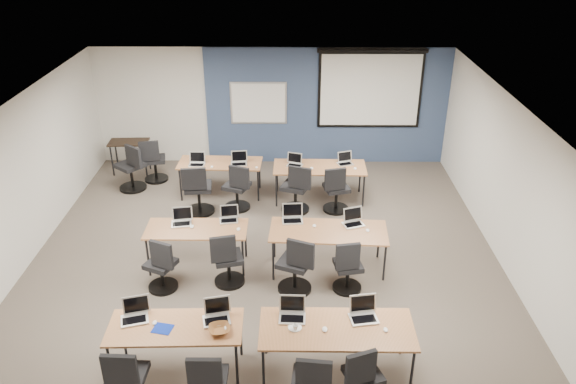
{
  "coord_description": "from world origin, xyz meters",
  "views": [
    {
      "loc": [
        0.44,
        -7.79,
        5.41
      ],
      "look_at": [
        0.39,
        0.4,
        1.24
      ],
      "focal_mm": 35.0,
      "sensor_mm": 36.0,
      "label": 1
    }
  ],
  "objects_px": {
    "training_table_front_right": "(337,331)",
    "training_table_back_left": "(220,165)",
    "training_table_mid_right": "(328,233)",
    "training_table_back_right": "(320,169)",
    "task_chair_5": "(227,263)",
    "whiteboard": "(259,103)",
    "laptop_6": "(292,216)",
    "laptop_11": "(345,161)",
    "projector_screen": "(370,85)",
    "laptop_10": "(295,162)",
    "task_chair_3": "(362,382)",
    "task_chair_9": "(238,191)",
    "task_chair_0": "(127,384)",
    "laptop_9": "(239,161)",
    "laptop_5": "(229,217)",
    "laptop_7": "(353,220)",
    "task_chair_8": "(198,193)",
    "spare_chair_b": "(132,171)",
    "task_chair_7": "(348,270)",
    "laptop_8": "(197,162)",
    "laptop_1": "(217,314)",
    "task_chair_4": "(162,269)",
    "laptop_0": "(135,314)",
    "training_table_front_left": "(175,329)",
    "laptop_3": "(363,313)",
    "utility_table": "(129,146)",
    "task_chair_10": "(296,192)",
    "laptop_4": "(182,220)",
    "spare_chair_a": "(154,164)",
    "task_chair_11": "(336,193)",
    "laptop_2": "(292,312)",
    "task_chair_6": "(296,269)",
    "training_table_mid_left": "(197,231)"
  },
  "relations": [
    {
      "from": "training_table_front_right",
      "to": "training_table_back_left",
      "type": "xyz_separation_m",
      "value": [
        -2.04,
        5.07,
        -0.01
      ]
    },
    {
      "from": "training_table_front_right",
      "to": "training_table_mid_right",
      "type": "xyz_separation_m",
      "value": [
        0.03,
        2.37,
        -0.0
      ]
    },
    {
      "from": "training_table_back_right",
      "to": "task_chair_5",
      "type": "bearing_deg",
      "value": -117.07
    },
    {
      "from": "whiteboard",
      "to": "laptop_6",
      "type": "height_order",
      "value": "whiteboard"
    },
    {
      "from": "training_table_front_right",
      "to": "laptop_11",
      "type": "relative_size",
      "value": 6.41
    },
    {
      "from": "projector_screen",
      "to": "laptop_10",
      "type": "height_order",
      "value": "projector_screen"
    },
    {
      "from": "task_chair_3",
      "to": "task_chair_9",
      "type": "distance_m",
      "value": 5.32
    },
    {
      "from": "task_chair_0",
      "to": "laptop_11",
      "type": "relative_size",
      "value": 3.25
    },
    {
      "from": "laptop_9",
      "to": "laptop_11",
      "type": "distance_m",
      "value": 2.16
    },
    {
      "from": "laptop_6",
      "to": "laptop_11",
      "type": "relative_size",
      "value": 1.14
    },
    {
      "from": "laptop_5",
      "to": "laptop_7",
      "type": "xyz_separation_m",
      "value": [
        2.07,
        -0.11,
        0.0
      ]
    },
    {
      "from": "task_chair_8",
      "to": "spare_chair_b",
      "type": "xyz_separation_m",
      "value": [
        -1.55,
        1.04,
        -0.0
      ]
    },
    {
      "from": "projector_screen",
      "to": "laptop_10",
      "type": "bearing_deg",
      "value": -133.42
    },
    {
      "from": "laptop_7",
      "to": "task_chair_7",
      "type": "distance_m",
      "value": 0.96
    },
    {
      "from": "laptop_6",
      "to": "spare_chair_b",
      "type": "bearing_deg",
      "value": 138.73
    },
    {
      "from": "laptop_8",
      "to": "task_chair_5",
      "type": "bearing_deg",
      "value": -71.26
    },
    {
      "from": "laptop_1",
      "to": "spare_chair_b",
      "type": "xyz_separation_m",
      "value": [
        -2.43,
        5.1,
        -0.36
      ]
    },
    {
      "from": "projector_screen",
      "to": "training_table_back_right",
      "type": "bearing_deg",
      "value": -122.35
    },
    {
      "from": "task_chair_4",
      "to": "laptop_6",
      "type": "bearing_deg",
      "value": 49.51
    },
    {
      "from": "laptop_0",
      "to": "task_chair_8",
      "type": "bearing_deg",
      "value": 71.57
    },
    {
      "from": "training_table_back_right",
      "to": "training_table_front_left",
      "type": "bearing_deg",
      "value": -111.73
    },
    {
      "from": "laptop_3",
      "to": "utility_table",
      "type": "distance_m",
      "value": 7.49
    },
    {
      "from": "task_chair_10",
      "to": "laptop_4",
      "type": "bearing_deg",
      "value": -117.55
    },
    {
      "from": "laptop_7",
      "to": "spare_chair_a",
      "type": "height_order",
      "value": "spare_chair_a"
    },
    {
      "from": "projector_screen",
      "to": "task_chair_0",
      "type": "relative_size",
      "value": 2.44
    },
    {
      "from": "training_table_front_left",
      "to": "task_chair_8",
      "type": "relative_size",
      "value": 1.6
    },
    {
      "from": "task_chair_11",
      "to": "projector_screen",
      "type": "bearing_deg",
      "value": 55.32
    },
    {
      "from": "laptop_1",
      "to": "laptop_2",
      "type": "bearing_deg",
      "value": -10.85
    },
    {
      "from": "projector_screen",
      "to": "laptop_7",
      "type": "xyz_separation_m",
      "value": [
        -0.73,
        -4.15,
        -1.09
      ]
    },
    {
      "from": "utility_table",
      "to": "laptop_10",
      "type": "bearing_deg",
      "value": -20.54
    },
    {
      "from": "task_chair_5",
      "to": "spare_chair_b",
      "type": "height_order",
      "value": "spare_chair_b"
    },
    {
      "from": "training_table_front_left",
      "to": "task_chair_6",
      "type": "distance_m",
      "value": 2.3
    },
    {
      "from": "training_table_mid_left",
      "to": "laptop_11",
      "type": "bearing_deg",
      "value": 44.66
    },
    {
      "from": "laptop_9",
      "to": "laptop_11",
      "type": "bearing_deg",
      "value": -6.73
    },
    {
      "from": "training_table_back_right",
      "to": "laptop_9",
      "type": "xyz_separation_m",
      "value": [
        -1.64,
        0.14,
        0.11
      ]
    },
    {
      "from": "laptop_5",
      "to": "spare_chair_b",
      "type": "distance_m",
      "value": 3.49
    },
    {
      "from": "whiteboard",
      "to": "task_chair_6",
      "type": "height_order",
      "value": "whiteboard"
    },
    {
      "from": "training_table_front_left",
      "to": "laptop_10",
      "type": "distance_m",
      "value": 5.17
    },
    {
      "from": "laptop_5",
      "to": "task_chair_5",
      "type": "bearing_deg",
      "value": -96.48
    },
    {
      "from": "training_table_back_right",
      "to": "laptop_11",
      "type": "bearing_deg",
      "value": 18.01
    },
    {
      "from": "laptop_9",
      "to": "task_chair_9",
      "type": "bearing_deg",
      "value": -96.69
    },
    {
      "from": "training_table_back_right",
      "to": "laptop_6",
      "type": "distance_m",
      "value": 2.24
    },
    {
      "from": "training_table_front_left",
      "to": "training_table_mid_left",
      "type": "height_order",
      "value": "same"
    },
    {
      "from": "task_chair_4",
      "to": "laptop_11",
      "type": "distance_m",
      "value": 4.54
    },
    {
      "from": "utility_table",
      "to": "task_chair_3",
      "type": "bearing_deg",
      "value": -58.8
    },
    {
      "from": "training_table_front_right",
      "to": "task_chair_8",
      "type": "relative_size",
      "value": 1.84
    },
    {
      "from": "laptop_0",
      "to": "whiteboard",
      "type": "bearing_deg",
      "value": 63.21
    },
    {
      "from": "whiteboard",
      "to": "laptop_5",
      "type": "bearing_deg",
      "value": -94.21
    },
    {
      "from": "task_chair_0",
      "to": "task_chair_4",
      "type": "xyz_separation_m",
      "value": [
        -0.08,
        2.37,
        -0.01
      ]
    },
    {
      "from": "training_table_front_left",
      "to": "task_chair_5",
      "type": "height_order",
      "value": "task_chair_5"
    }
  ]
}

